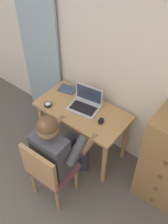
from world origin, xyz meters
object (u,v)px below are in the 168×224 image
notebook_pad (67,89)px  chair (49,170)px  laptop (86,103)px  desk (83,117)px  person_seated (59,148)px  computer_mouse (101,121)px  desk_clock (48,105)px

notebook_pad → chair: bearing=-74.9°
laptop → notebook_pad: bearing=164.5°
desk → person_seated: 0.56m
chair → computer_mouse: bearing=78.1°
chair → person_seated: size_ratio=0.73×
desk → laptop: size_ratio=2.83×
desk_clock → person_seated: bearing=-36.0°
desk → notebook_pad: 0.42m
desk_clock → notebook_pad: desk_clock is taller
desk → computer_mouse: (0.27, -0.03, 0.14)m
laptop → computer_mouse: bearing=-17.7°
desk → computer_mouse: size_ratio=10.63×
desk → notebook_pad: notebook_pad is taller
computer_mouse → desk_clock: 0.64m
computer_mouse → person_seated: bearing=-126.9°
computer_mouse → desk_clock: (-0.62, -0.17, -0.00)m
desk → laptop: (-0.00, 0.06, 0.18)m
computer_mouse → notebook_pad: 0.66m
desk → notebook_pad: (-0.36, 0.16, 0.13)m
laptop → notebook_pad: (-0.36, 0.10, -0.05)m
desk → computer_mouse: 0.31m
person_seated → chair: bearing=-88.5°
desk → person_seated: bearing=-77.1°
desk_clock → desk: bearing=29.0°
laptop → notebook_pad: 0.37m
chair → notebook_pad: 1.03m
person_seated → desk_clock: bearing=144.0°
desk_clock → laptop: bearing=36.5°
person_seated → computer_mouse: 0.54m
person_seated → notebook_pad: size_ratio=5.67×
chair → desk_clock: 0.75m
person_seated → computer_mouse: size_ratio=11.90×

